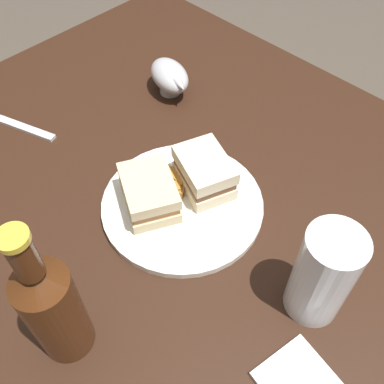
{
  "coord_description": "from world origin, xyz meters",
  "views": [
    {
      "loc": [
        0.32,
        -0.35,
        1.34
      ],
      "look_at": [
        -0.01,
        -0.02,
        0.77
      ],
      "focal_mm": 41.68,
      "sensor_mm": 36.0,
      "label": 1
    }
  ],
  "objects_px": {
    "pint_glass": "(321,278)",
    "fork": "(16,125)",
    "gravy_boat": "(170,76)",
    "plate": "(182,205)",
    "cider_bottle": "(52,307)",
    "sandwich_half_left": "(204,173)",
    "sandwich_half_right": "(149,193)"
  },
  "relations": [
    {
      "from": "pint_glass",
      "to": "fork",
      "type": "bearing_deg",
      "value": -171.21
    },
    {
      "from": "gravy_boat",
      "to": "pint_glass",
      "type": "bearing_deg",
      "value": -21.09
    },
    {
      "from": "pint_glass",
      "to": "gravy_boat",
      "type": "xyz_separation_m",
      "value": [
        -0.49,
        0.19,
        -0.03
      ]
    },
    {
      "from": "plate",
      "to": "cider_bottle",
      "type": "bearing_deg",
      "value": -79.36
    },
    {
      "from": "cider_bottle",
      "to": "fork",
      "type": "height_order",
      "value": "cider_bottle"
    },
    {
      "from": "fork",
      "to": "cider_bottle",
      "type": "bearing_deg",
      "value": 138.17
    },
    {
      "from": "sandwich_half_left",
      "to": "cider_bottle",
      "type": "relative_size",
      "value": 0.48
    },
    {
      "from": "sandwich_half_left",
      "to": "fork",
      "type": "height_order",
      "value": "sandwich_half_left"
    },
    {
      "from": "sandwich_half_left",
      "to": "gravy_boat",
      "type": "xyz_separation_m",
      "value": [
        -0.23,
        0.14,
        -0.0
      ]
    },
    {
      "from": "plate",
      "to": "gravy_boat",
      "type": "distance_m",
      "value": 0.31
    },
    {
      "from": "pint_glass",
      "to": "fork",
      "type": "relative_size",
      "value": 0.91
    },
    {
      "from": "sandwich_half_left",
      "to": "pint_glass",
      "type": "bearing_deg",
      "value": -10.05
    },
    {
      "from": "gravy_boat",
      "to": "cider_bottle",
      "type": "xyz_separation_m",
      "value": [
        0.28,
        -0.46,
        0.06
      ]
    },
    {
      "from": "plate",
      "to": "sandwich_half_right",
      "type": "bearing_deg",
      "value": -133.31
    },
    {
      "from": "plate",
      "to": "cider_bottle",
      "type": "distance_m",
      "value": 0.29
    },
    {
      "from": "sandwich_half_left",
      "to": "gravy_boat",
      "type": "distance_m",
      "value": 0.27
    },
    {
      "from": "sandwich_half_right",
      "to": "cider_bottle",
      "type": "bearing_deg",
      "value": -69.21
    },
    {
      "from": "gravy_boat",
      "to": "sandwich_half_right",
      "type": "bearing_deg",
      "value": -49.97
    },
    {
      "from": "sandwich_half_right",
      "to": "gravy_boat",
      "type": "relative_size",
      "value": 1.02
    },
    {
      "from": "sandwich_half_left",
      "to": "gravy_boat",
      "type": "height_order",
      "value": "sandwich_half_left"
    },
    {
      "from": "plate",
      "to": "pint_glass",
      "type": "xyz_separation_m",
      "value": [
        0.25,
        0.01,
        0.07
      ]
    },
    {
      "from": "plate",
      "to": "cider_bottle",
      "type": "relative_size",
      "value": 1.06
    },
    {
      "from": "cider_bottle",
      "to": "fork",
      "type": "xyz_separation_m",
      "value": [
        -0.43,
        0.18,
        -0.1
      ]
    },
    {
      "from": "sandwich_half_right",
      "to": "fork",
      "type": "xyz_separation_m",
      "value": [
        -0.34,
        -0.05,
        -0.04
      ]
    },
    {
      "from": "pint_glass",
      "to": "plate",
      "type": "bearing_deg",
      "value": -178.2
    },
    {
      "from": "sandwich_half_left",
      "to": "cider_bottle",
      "type": "xyz_separation_m",
      "value": [
        0.05,
        -0.32,
        0.06
      ]
    },
    {
      "from": "sandwich_half_left",
      "to": "fork",
      "type": "xyz_separation_m",
      "value": [
        -0.37,
        -0.14,
        -0.04
      ]
    },
    {
      "from": "gravy_boat",
      "to": "fork",
      "type": "height_order",
      "value": "gravy_boat"
    },
    {
      "from": "sandwich_half_right",
      "to": "fork",
      "type": "distance_m",
      "value": 0.34
    },
    {
      "from": "pint_glass",
      "to": "gravy_boat",
      "type": "distance_m",
      "value": 0.53
    },
    {
      "from": "plate",
      "to": "fork",
      "type": "relative_size",
      "value": 1.51
    },
    {
      "from": "pint_glass",
      "to": "cider_bottle",
      "type": "xyz_separation_m",
      "value": [
        -0.2,
        -0.28,
        0.03
      ]
    }
  ]
}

